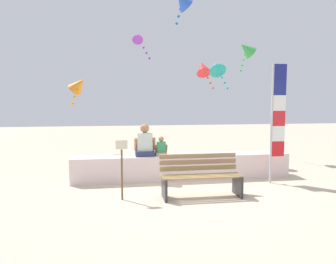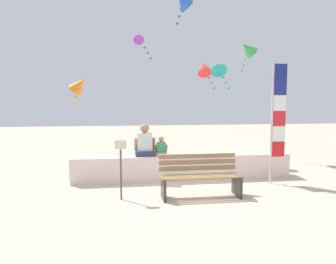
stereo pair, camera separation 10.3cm
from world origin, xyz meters
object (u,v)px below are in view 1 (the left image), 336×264
kite_blue (182,2)px  kite_green (246,49)px  kite_orange (79,85)px  person_adult (145,143)px  person_child (161,148)px  flag_banner (276,116)px  kite_red (203,68)px  kite_teal (216,67)px  park_bench (201,177)px  kite_purple (138,37)px  sign_post (122,165)px

kite_blue → kite_green: kite_blue is taller
kite_orange → kite_green: bearing=14.3°
person_adult → person_child: person_adult is taller
flag_banner → kite_orange: size_ratio=3.31×
kite_red → kite_orange: kite_red is taller
kite_teal → kite_orange: 4.53m
kite_teal → kite_blue: kite_blue is taller
kite_teal → kite_green: kite_green is taller
person_adult → park_bench: bearing=-55.8°
person_adult → kite_red: size_ratio=0.73×
kite_teal → kite_green: size_ratio=1.02×
person_child → kite_purple: size_ratio=0.48×
park_bench → sign_post: 1.69m
kite_teal → kite_red: (-0.27, 0.75, 0.04)m
kite_purple → sign_post: bearing=-97.9°
kite_purple → kite_blue: bearing=-61.5°
kite_purple → kite_teal: bearing=-17.1°
kite_red → sign_post: (-2.95, -4.65, -2.48)m
kite_purple → kite_green: 3.81m
kite_blue → kite_green: bearing=32.5°
kite_purple → sign_post: kite_purple is taller
kite_purple → park_bench: bearing=-77.9°
kite_red → person_adult: bearing=-127.0°
person_adult → kite_teal: 4.17m
kite_blue → kite_orange: bearing=174.7°
person_child → kite_purple: kite_purple is taller
person_adult → kite_blue: (1.18, 1.08, 3.86)m
person_adult → kite_teal: kite_teal is taller
person_child → kite_green: size_ratio=0.45×
park_bench → kite_red: size_ratio=1.53×
person_child → kite_red: bearing=58.3°
kite_blue → flag_banner: bearing=-42.9°
kite_teal → kite_purple: (-2.56, 0.79, 1.04)m
park_bench → person_adult: size_ratio=2.09×
sign_post → flag_banner: bearing=11.8°
kite_orange → sign_post: size_ratio=0.71×
kite_teal → kite_orange: kite_teal is taller
person_child → kite_orange: (-2.17, 1.35, 1.66)m
park_bench → kite_orange: kite_orange is taller
park_bench → kite_red: 5.58m
flag_banner → kite_blue: kite_blue is taller
kite_teal → sign_post: (-3.22, -3.91, -2.44)m
kite_teal → kite_blue: 2.53m
kite_green → park_bench: bearing=-122.7°
kite_green → sign_post: bearing=-135.8°
kite_teal → kite_red: kite_red is taller
park_bench → flag_banner: (2.10, 0.79, 1.24)m
person_adult → sign_post: person_adult is taller
flag_banner → kite_red: kite_red is taller
person_child → park_bench: bearing=-67.8°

